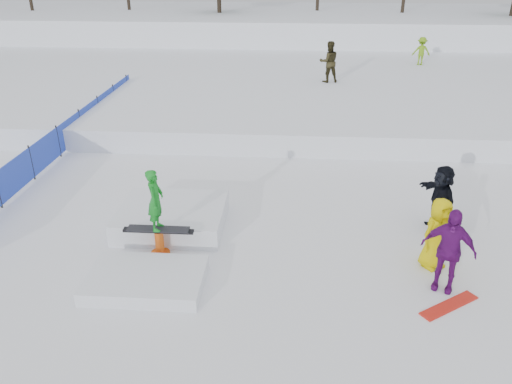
# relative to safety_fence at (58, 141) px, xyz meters

# --- Properties ---
(ground) EXTENTS (120.00, 120.00, 0.00)m
(ground) POSITION_rel_safety_fence_xyz_m (6.50, -6.60, -0.55)
(ground) COLOR white
(snow_berm) EXTENTS (60.00, 14.00, 2.40)m
(snow_berm) POSITION_rel_safety_fence_xyz_m (6.50, 23.40, 0.65)
(snow_berm) COLOR white
(snow_berm) RESTS_ON ground
(snow_midrise) EXTENTS (50.00, 18.00, 0.80)m
(snow_midrise) POSITION_rel_safety_fence_xyz_m (6.50, 9.40, -0.15)
(snow_midrise) COLOR white
(snow_midrise) RESTS_ON ground
(safety_fence) EXTENTS (0.05, 16.00, 1.10)m
(safety_fence) POSITION_rel_safety_fence_xyz_m (0.00, 0.00, 0.00)
(safety_fence) COLOR blue
(safety_fence) RESTS_ON ground
(walker_olive) EXTENTS (1.03, 0.87, 1.86)m
(walker_olive) POSITION_rel_safety_fence_xyz_m (9.47, 8.15, 1.18)
(walker_olive) COLOR black
(walker_olive) RESTS_ON snow_midrise
(walker_ygreen) EXTENTS (0.95, 0.56, 1.45)m
(walker_ygreen) POSITION_rel_safety_fence_xyz_m (14.64, 12.45, 0.98)
(walker_ygreen) COLOR #679B13
(walker_ygreen) RESTS_ON snow_midrise
(spectator_purple) EXTENTS (1.16, 0.83, 1.83)m
(spectator_purple) POSITION_rel_safety_fence_xyz_m (11.00, -6.61, 0.36)
(spectator_purple) COLOR #5C0F68
(spectator_purple) RESTS_ON ground
(spectator_yellow) EXTENTS (0.96, 0.86, 1.64)m
(spectator_yellow) POSITION_rel_safety_fence_xyz_m (11.00, -5.80, 0.27)
(spectator_yellow) COLOR #D6C201
(spectator_yellow) RESTS_ON ground
(spectator_dark) EXTENTS (0.75, 1.65, 1.71)m
(spectator_dark) POSITION_rel_safety_fence_xyz_m (11.49, -4.13, 0.30)
(spectator_dark) COLOR black
(spectator_dark) RESTS_ON ground
(loose_board_red) EXTENTS (1.31, 1.03, 0.03)m
(loose_board_red) POSITION_rel_safety_fence_xyz_m (11.00, -7.22, -0.54)
(loose_board_red) COLOR red
(loose_board_red) RESTS_ON ground
(jib_rail_feature) EXTENTS (2.60, 4.40, 2.11)m
(jib_rail_feature) POSITION_rel_safety_fence_xyz_m (4.88, -5.21, -0.25)
(jib_rail_feature) COLOR white
(jib_rail_feature) RESTS_ON ground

